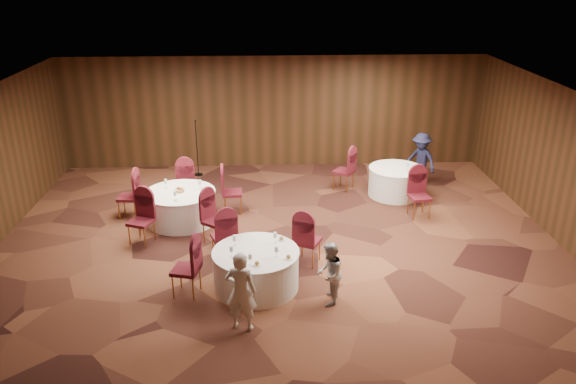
{
  "coord_description": "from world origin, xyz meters",
  "views": [
    {
      "loc": [
        -0.31,
        -10.73,
        5.61
      ],
      "look_at": [
        0.2,
        0.2,
        1.1
      ],
      "focal_mm": 35.0,
      "sensor_mm": 36.0,
      "label": 1
    }
  ],
  "objects_px": {
    "table_main": "(256,269)",
    "man_c": "(421,159)",
    "table_right": "(395,181)",
    "mic_stand": "(198,159)",
    "table_left": "(181,206)",
    "woman_b": "(329,274)",
    "woman_a": "(241,291)"
  },
  "relations": [
    {
      "from": "table_left",
      "to": "mic_stand",
      "type": "height_order",
      "value": "mic_stand"
    },
    {
      "from": "mic_stand",
      "to": "table_left",
      "type": "bearing_deg",
      "value": -91.49
    },
    {
      "from": "table_right",
      "to": "woman_b",
      "type": "relative_size",
      "value": 1.19
    },
    {
      "from": "table_main",
      "to": "woman_b",
      "type": "height_order",
      "value": "woman_b"
    },
    {
      "from": "table_main",
      "to": "mic_stand",
      "type": "height_order",
      "value": "mic_stand"
    },
    {
      "from": "table_left",
      "to": "table_right",
      "type": "relative_size",
      "value": 1.17
    },
    {
      "from": "woman_a",
      "to": "woman_b",
      "type": "distance_m",
      "value": 1.66
    },
    {
      "from": "woman_a",
      "to": "woman_b",
      "type": "relative_size",
      "value": 1.21
    },
    {
      "from": "woman_a",
      "to": "man_c",
      "type": "bearing_deg",
      "value": -113.04
    },
    {
      "from": "table_main",
      "to": "woman_b",
      "type": "distance_m",
      "value": 1.42
    },
    {
      "from": "man_c",
      "to": "woman_b",
      "type": "bearing_deg",
      "value": -66.75
    },
    {
      "from": "woman_a",
      "to": "table_main",
      "type": "bearing_deg",
      "value": -86.94
    },
    {
      "from": "table_main",
      "to": "woman_a",
      "type": "bearing_deg",
      "value": -100.25
    },
    {
      "from": "woman_a",
      "to": "table_left",
      "type": "bearing_deg",
      "value": -56.74
    },
    {
      "from": "table_main",
      "to": "mic_stand",
      "type": "bearing_deg",
      "value": 105.59
    },
    {
      "from": "table_right",
      "to": "woman_a",
      "type": "bearing_deg",
      "value": -124.32
    },
    {
      "from": "mic_stand",
      "to": "woman_a",
      "type": "bearing_deg",
      "value": -78.74
    },
    {
      "from": "table_right",
      "to": "woman_b",
      "type": "bearing_deg",
      "value": -115.08
    },
    {
      "from": "table_right",
      "to": "mic_stand",
      "type": "relative_size",
      "value": 0.87
    },
    {
      "from": "table_main",
      "to": "woman_a",
      "type": "distance_m",
      "value": 1.32
    },
    {
      "from": "mic_stand",
      "to": "man_c",
      "type": "bearing_deg",
      "value": -9.4
    },
    {
      "from": "mic_stand",
      "to": "woman_a",
      "type": "relative_size",
      "value": 1.12
    },
    {
      "from": "table_left",
      "to": "woman_b",
      "type": "height_order",
      "value": "woman_b"
    },
    {
      "from": "table_main",
      "to": "man_c",
      "type": "distance_m",
      "value": 6.64
    },
    {
      "from": "mic_stand",
      "to": "table_main",
      "type": "bearing_deg",
      "value": -74.41
    },
    {
      "from": "table_left",
      "to": "woman_a",
      "type": "bearing_deg",
      "value": -70.05
    },
    {
      "from": "table_left",
      "to": "mic_stand",
      "type": "xyz_separation_m",
      "value": [
        0.08,
        3.06,
        0.09
      ]
    },
    {
      "from": "table_main",
      "to": "table_left",
      "type": "xyz_separation_m",
      "value": [
        -1.75,
        2.93,
        0.0
      ]
    },
    {
      "from": "table_left",
      "to": "man_c",
      "type": "relative_size",
      "value": 1.13
    },
    {
      "from": "table_left",
      "to": "man_c",
      "type": "distance_m",
      "value": 6.47
    },
    {
      "from": "woman_a",
      "to": "man_c",
      "type": "height_order",
      "value": "man_c"
    },
    {
      "from": "mic_stand",
      "to": "man_c",
      "type": "xyz_separation_m",
      "value": [
        6.04,
        -1.0,
        0.26
      ]
    }
  ]
}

